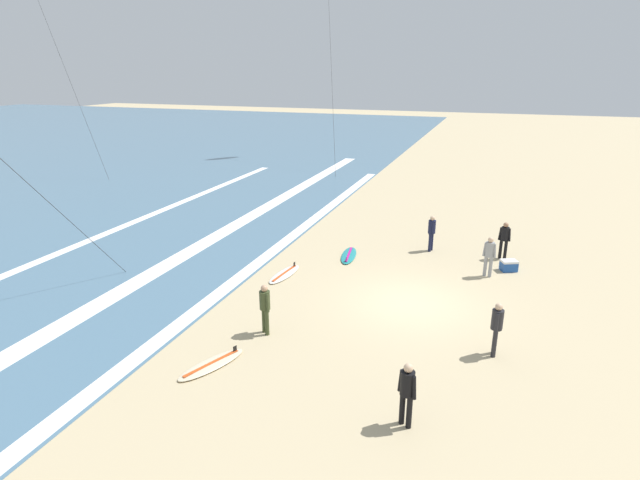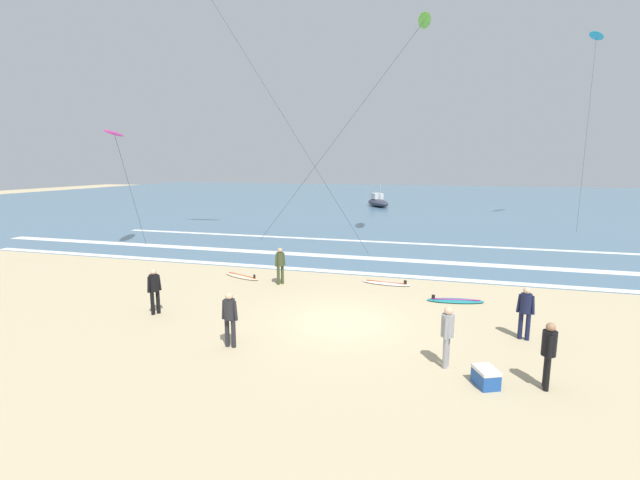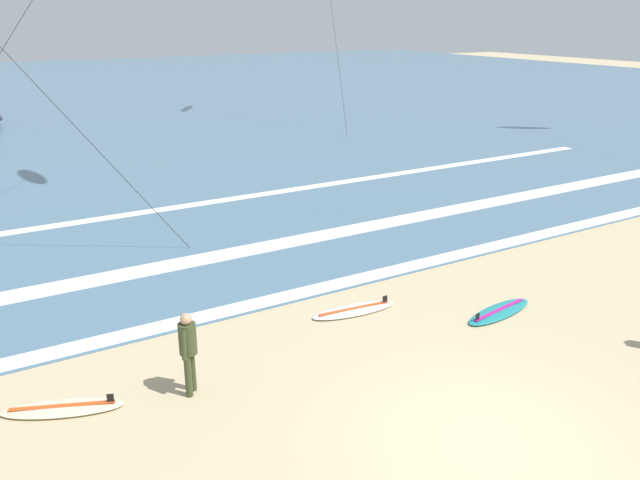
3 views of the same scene
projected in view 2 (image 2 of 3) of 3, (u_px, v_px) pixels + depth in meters
The scene contains 19 objects.
ground_plane at pixel (340, 322), 14.47m from camera, with size 160.00×160.00×0.00m, color tan.
ocean_surface at pixel (422, 200), 62.95m from camera, with size 140.00×90.00×0.01m, color slate.
wave_foam_shoreline at pixel (356, 273), 20.90m from camera, with size 43.97×0.58×0.01m, color white.
wave_foam_mid_break at pixel (395, 260), 23.74m from camera, with size 53.10×0.87×0.01m, color white.
wave_foam_outer_break at pixel (398, 243), 28.86m from camera, with size 41.17×0.54×0.01m, color white.
surfer_right_near at pixel (154, 287), 15.06m from camera, with size 0.32×0.49×1.60m.
surfer_background_far at pixel (230, 315), 12.32m from camera, with size 0.51×0.32×1.60m.
surfer_left_far at pixel (526, 308), 12.85m from camera, with size 0.51×0.32×1.60m.
surfer_left_near at pixel (447, 331), 11.11m from camera, with size 0.32×0.52×1.60m.
surfer_foreground_main at pixel (280, 263), 18.83m from camera, with size 0.39×0.45×1.60m.
surfer_mid_group at pixel (549, 350), 10.01m from camera, with size 0.32×0.51×1.60m.
surfboard_left_pile at pixel (455, 301), 16.55m from camera, with size 2.17×0.91×0.25m.
surfboard_foreground_flat at pixel (386, 283), 19.00m from camera, with size 2.15×0.82×0.25m.
surfboard_near_water at pixel (242, 276), 20.15m from camera, with size 2.17×1.36×0.25m.
kite_cyan_high_left at pixel (596, 37), 36.99m from camera, with size 3.01×8.59×16.00m.
kite_lime_high_right at pixel (423, 23), 26.71m from camera, with size 10.98×3.35×13.94m.
kite_magenta_mid_center at pixel (114, 134), 25.71m from camera, with size 2.09×3.34×7.12m.
offshore_boat at pixel (378, 202), 53.36m from camera, with size 4.03×5.37×2.70m.
cooler_box at pixel (486, 377), 10.25m from camera, with size 0.66×0.74×0.44m.
Camera 2 is at (3.13, -13.45, 5.13)m, focal length 24.65 mm.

